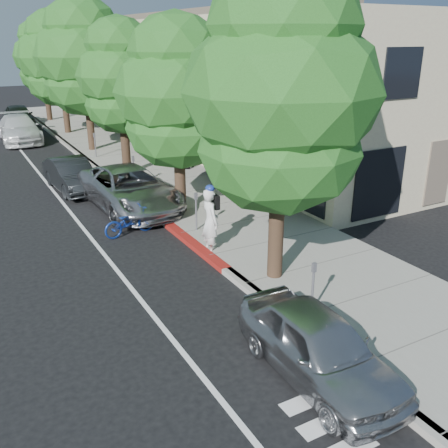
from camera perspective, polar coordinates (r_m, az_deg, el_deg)
ground at (r=14.61m, az=-1.63°, el=-4.07°), size 120.00×120.00×0.00m
sidewalk at (r=22.32m, az=-5.90°, el=4.89°), size 4.60×56.00×0.15m
curb at (r=21.57m, az=-11.52°, el=4.01°), size 0.30×56.00×0.15m
curb_red_segment at (r=15.40m, az=-3.35°, el=-2.45°), size 0.32×4.00×0.15m
storefront_building at (r=33.76m, az=-1.34°, el=16.27°), size 10.00×36.00×7.00m
street_tree_0 at (r=12.09m, az=6.58°, el=14.28°), size 4.73×4.73×7.76m
street_tree_1 at (r=17.36m, az=-5.36°, el=14.53°), size 4.27×4.27×6.94m
street_tree_2 at (r=22.94m, az=-11.72°, el=16.03°), size 3.84×3.84×6.99m
street_tree_3 at (r=28.67m, az=-15.71°, el=17.77°), size 5.18×5.18×8.17m
street_tree_4 at (r=34.53m, az=-18.24°, el=17.50°), size 5.24×5.24×7.87m
street_tree_5 at (r=40.42m, az=-20.04°, el=17.45°), size 4.14×4.14×7.38m
cyclist at (r=14.68m, az=-1.57°, el=0.29°), size 0.52×0.76×2.01m
bicycle at (r=16.50m, az=-10.74°, el=0.29°), size 1.85×0.87×0.93m
silver_suv at (r=18.94m, az=-10.74°, el=3.95°), size 2.87×5.72×1.55m
dark_sedan at (r=21.91m, az=-17.01°, el=5.39°), size 1.68×4.13×1.33m
white_pickup at (r=33.45m, az=-22.36°, el=10.03°), size 2.37×5.50×1.58m
dark_suv_far at (r=39.43m, az=-22.39°, el=11.39°), size 1.85×4.46×1.51m
near_car_a at (r=9.78m, az=10.73°, el=-13.58°), size 1.69×3.98×1.34m
pedestrian at (r=23.97m, az=-4.35°, el=8.50°), size 1.13×1.08×1.84m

